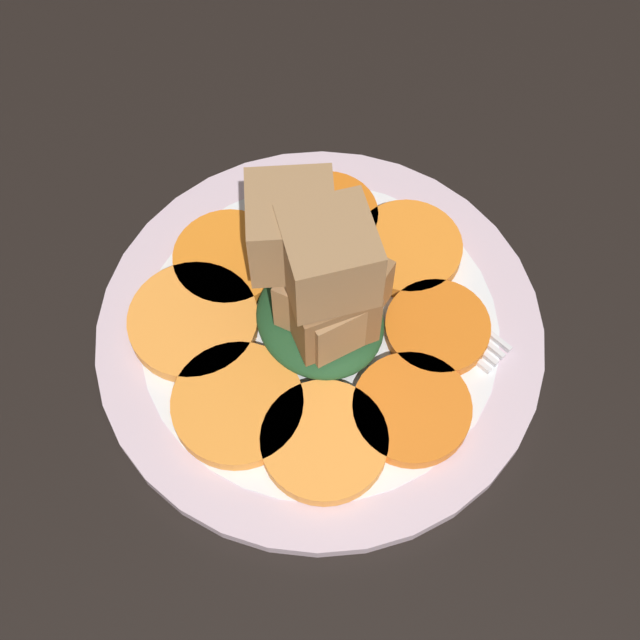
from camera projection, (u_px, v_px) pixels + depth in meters
The scene contains 12 objects.
table_slab at pixel (320, 343), 57.42cm from camera, with size 120.00×120.00×2.00cm, color black.
plate at pixel (320, 332), 56.08cm from camera, with size 28.04×28.04×1.05cm.
carrot_slice_0 at pixel (412, 409), 52.43cm from camera, with size 7.06×7.06×1.00cm, color orange.
carrot_slice_1 at pixel (437, 328), 54.99cm from camera, with size 6.51×6.51×1.00cm, color orange.
carrot_slice_2 at pixel (408, 248), 57.77cm from camera, with size 7.06×7.06×1.00cm, color orange.
carrot_slice_3 at pixel (327, 217), 58.95cm from camera, with size 6.80×6.80×1.00cm, color orange.
carrot_slice_4 at pixel (228, 259), 57.38cm from camera, with size 7.10×7.10×1.00cm, color orange.
carrot_slice_5 at pixel (193, 321), 55.22cm from camera, with size 8.10×8.10×1.00cm, color orange.
carrot_slice_6 at pixel (238, 404), 52.57cm from camera, with size 7.86×7.86×1.00cm, color orange.
carrot_slice_7 at pixel (324, 442), 51.47cm from camera, with size 7.45×7.45×1.00cm, color orange.
center_pile at pixel (321, 287), 50.89cm from camera, with size 9.34×8.04×11.74cm.
fork at pixel (396, 277), 57.08cm from camera, with size 17.94×5.60×0.40cm.
Camera 1 is at (-21.71, 14.16, 52.25)cm, focal length 50.00 mm.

